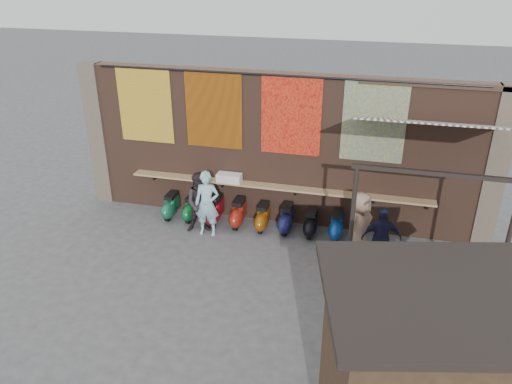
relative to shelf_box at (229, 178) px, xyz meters
The scene contains 32 objects.
ground 2.91m from the shelf_box, 60.95° to the right, with size 70.00×70.00×0.00m, color #474749.
brick_wall 1.54m from the shelf_box, 17.38° to the left, with size 10.00×0.40×4.00m, color brown.
pier_left 4.02m from the shelf_box, behind, with size 0.50×0.50×4.00m, color #4C4238.
pier_right 6.53m from the shelf_box, ahead, with size 0.50×0.50×4.00m, color #4C4238.
eating_counter 1.29m from the shelf_box, ahead, with size 8.00×0.32×0.05m, color #9E7A51.
shelf_box is the anchor object (origin of this frame).
tapestry_redgold 2.92m from the shelf_box, behind, with size 1.50×0.02×2.00m, color #903814.
tapestry_sun 1.82m from the shelf_box, 156.92° to the left, with size 1.50×0.02×2.00m, color #CA610B.
tapestry_orange 2.37m from the shelf_box, ahead, with size 1.50×0.02×2.00m, color red.
tapestry_multi 3.99m from the shelf_box, ahead, with size 1.50×0.02×2.00m, color navy.
hang_rail 3.03m from the shelf_box, ahead, with size 0.06×0.06×9.50m, color black.
scooter_stool_0 1.86m from the shelf_box, 169.95° to the right, with size 0.33×0.72×0.69m, color #175D41, non-canonical shape.
scooter_stool_1 1.39m from the shelf_box, 165.31° to the right, with size 0.32×0.71×0.67m, color #0D5D29, non-canonical shape.
scooter_stool_2 0.97m from the shelf_box, 137.77° to the right, with size 0.36×0.79×0.75m, color #A10C17, non-canonical shape.
scooter_stool_3 0.97m from the shelf_box, 42.18° to the right, with size 0.35×0.78×0.74m, color maroon, non-canonical shape.
scooter_stool_4 1.38m from the shelf_box, 17.79° to the right, with size 0.33×0.73×0.70m, color #81410B, non-canonical shape.
scooter_stool_5 1.86m from the shelf_box, ahead, with size 0.34×0.76×0.73m, color #161B50, non-canonical shape.
scooter_stool_6 2.47m from the shelf_box, ahead, with size 0.32×0.71×0.68m, color black, non-canonical shape.
scooter_stool_7 3.07m from the shelf_box, ahead, with size 0.34×0.76×0.72m, color #0E3F9B, non-canonical shape.
diner_left 1.03m from the shelf_box, 109.85° to the right, with size 0.63×0.42×1.74m, color #8BBBCB.
diner_right 1.04m from the shelf_box, 123.79° to the right, with size 0.80×0.62×1.64m, color black.
shopper_navy 4.28m from the shelf_box, 18.95° to the right, with size 0.90×0.37×1.54m, color black.
shopper_grey 6.25m from the shelf_box, 28.62° to the right, with size 1.14×0.66×1.77m, color #4E4E52.
shopper_tan 3.67m from the shelf_box, 16.61° to the right, with size 0.82×0.54×1.68m, color #96765F.
stall_roof 8.07m from the shelf_box, 53.45° to the right, with size 2.97×2.28×0.12m, color black.
stall_sign 7.01m from the shelf_box, 50.12° to the right, with size 1.20×0.04×0.50m, color gold.
stall_shelf 6.96m from the shelf_box, 50.12° to the right, with size 2.20×0.10×0.06m, color #473321.
awning_canvas 5.49m from the shelf_box, 16.33° to the right, with size 3.20×3.40×0.03m, color beige.
awning_ledger 5.50m from the shelf_box, ahead, with size 3.30×0.08×0.12m, color #33261C.
awning_header 5.88m from the shelf_box, 31.26° to the right, with size 3.00×0.08×0.08m, color black.
awning_post_left 4.46m from the shelf_box, 40.65° to the right, with size 0.09×0.09×3.10m, color black.
awning_post_right 6.83m from the shelf_box, 25.15° to the right, with size 0.09×0.09×3.10m, color black.
Camera 1 is at (2.35, -9.25, 6.59)m, focal length 35.00 mm.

